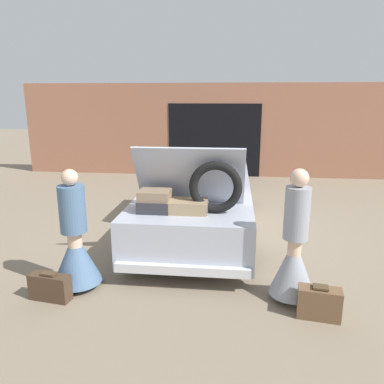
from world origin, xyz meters
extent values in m
plane|color=#7F705B|center=(0.00, 0.00, 0.00)|extent=(40.00, 40.00, 0.00)
cube|color=#9E664C|center=(0.00, 4.72, 1.40)|extent=(12.00, 0.12, 2.80)
cube|color=black|center=(0.00, 4.65, 1.10)|extent=(2.80, 0.02, 2.20)
cube|color=#B2B7C6|center=(0.00, 0.00, 0.52)|extent=(1.83, 4.96, 0.67)
cube|color=#1E2328|center=(0.00, 0.30, 1.09)|extent=(1.61, 1.59, 0.48)
cylinder|color=black|center=(-0.85, 1.54, 0.36)|extent=(0.18, 0.71, 0.71)
cylinder|color=black|center=(0.85, 1.54, 0.36)|extent=(0.18, 0.71, 0.71)
cylinder|color=black|center=(-0.85, -1.49, 0.36)|extent=(0.18, 0.71, 0.71)
cylinder|color=black|center=(0.85, -1.49, 0.36)|extent=(0.18, 0.71, 0.71)
cube|color=silver|center=(0.00, -2.52, 0.28)|extent=(1.74, 0.10, 0.12)
cube|color=#B2B7C6|center=(0.00, -1.63, 1.30)|extent=(1.56, 0.56, 0.91)
cube|color=#2D2D33|center=(-0.46, -1.90, 0.93)|extent=(0.44, 0.41, 0.16)
cube|color=#75665B|center=(0.04, -1.90, 0.93)|extent=(0.48, 0.32, 0.14)
cube|color=#8C7259|center=(-0.46, -1.90, 1.08)|extent=(0.43, 0.36, 0.14)
cube|color=#9E8460|center=(0.00, -1.90, 0.94)|extent=(0.54, 0.39, 0.17)
torus|color=black|center=(0.38, -1.90, 1.22)|extent=(0.72, 0.12, 0.72)
cylinder|color=beige|center=(-1.36, -2.57, 0.38)|extent=(0.18, 0.18, 0.76)
cone|color=slate|center=(-1.36, -2.57, 0.42)|extent=(0.62, 0.62, 0.68)
cylinder|color=slate|center=(-1.36, -2.57, 1.05)|extent=(0.33, 0.33, 0.60)
sphere|color=beige|center=(-1.36, -2.57, 1.46)|extent=(0.20, 0.20, 0.20)
cylinder|color=beige|center=(1.36, -2.58, 0.39)|extent=(0.16, 0.16, 0.79)
cone|color=#9399A3|center=(1.36, -2.58, 0.43)|extent=(0.55, 0.55, 0.71)
cylinder|color=#9399A3|center=(1.36, -2.58, 1.10)|extent=(0.29, 0.29, 0.62)
sphere|color=beige|center=(1.36, -2.58, 1.52)|extent=(0.21, 0.21, 0.21)
cube|color=#473323|center=(-1.56, -2.92, 0.16)|extent=(0.53, 0.24, 0.32)
cube|color=#4C3823|center=(-1.56, -2.92, 0.34)|extent=(0.19, 0.13, 0.02)
cube|color=brown|center=(1.61, -2.95, 0.18)|extent=(0.49, 0.27, 0.35)
cube|color=#4C3823|center=(1.61, -2.95, 0.37)|extent=(0.18, 0.15, 0.02)
camera|label=1|loc=(0.62, -6.81, 2.41)|focal=35.00mm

